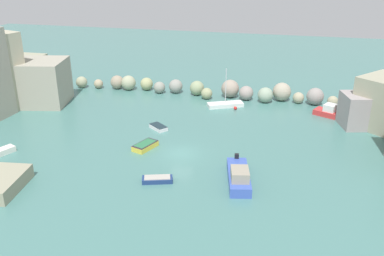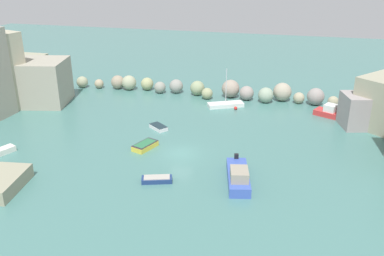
{
  "view_description": "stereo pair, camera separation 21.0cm",
  "coord_description": "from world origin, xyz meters",
  "px_view_note": "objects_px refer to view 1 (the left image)",
  "views": [
    {
      "loc": [
        11.44,
        -41.29,
        20.86
      ],
      "look_at": [
        0.0,
        5.28,
        1.0
      ],
      "focal_mm": 39.29,
      "sensor_mm": 36.0,
      "label": 1
    },
    {
      "loc": [
        11.64,
        -41.24,
        20.86
      ],
      "look_at": [
        0.0,
        5.28,
        1.0
      ],
      "focal_mm": 39.29,
      "sensor_mm": 36.0,
      "label": 2
    }
  ],
  "objects_px": {
    "moored_boat_3": "(225,105)",
    "moored_boat_4": "(158,127)",
    "moored_boat_2": "(0,152)",
    "moored_boat_1": "(239,176)",
    "moored_boat_0": "(334,113)",
    "moored_boat_6": "(145,146)",
    "moored_boat_5": "(157,179)",
    "channel_buoy": "(235,108)"
  },
  "relations": [
    {
      "from": "moored_boat_3",
      "to": "moored_boat_5",
      "type": "distance_m",
      "value": 23.76
    },
    {
      "from": "moored_boat_3",
      "to": "moored_boat_4",
      "type": "relative_size",
      "value": 2.09
    },
    {
      "from": "moored_boat_2",
      "to": "moored_boat_5",
      "type": "xyz_separation_m",
      "value": [
        19.05,
        -1.51,
        -0.06
      ]
    },
    {
      "from": "moored_boat_0",
      "to": "moored_boat_3",
      "type": "relative_size",
      "value": 1.03
    },
    {
      "from": "moored_boat_4",
      "to": "moored_boat_5",
      "type": "height_order",
      "value": "moored_boat_5"
    },
    {
      "from": "channel_buoy",
      "to": "moored_boat_4",
      "type": "relative_size",
      "value": 0.18
    },
    {
      "from": "moored_boat_1",
      "to": "moored_boat_3",
      "type": "height_order",
      "value": "moored_boat_3"
    },
    {
      "from": "moored_boat_0",
      "to": "moored_boat_4",
      "type": "height_order",
      "value": "moored_boat_0"
    },
    {
      "from": "moored_boat_3",
      "to": "moored_boat_4",
      "type": "xyz_separation_m",
      "value": [
        -6.92,
        -10.64,
        -0.06
      ]
    },
    {
      "from": "moored_boat_2",
      "to": "moored_boat_3",
      "type": "height_order",
      "value": "moored_boat_3"
    },
    {
      "from": "moored_boat_5",
      "to": "moored_boat_0",
      "type": "bearing_deg",
      "value": 33.91
    },
    {
      "from": "moored_boat_6",
      "to": "moored_boat_2",
      "type": "bearing_deg",
      "value": 130.27
    },
    {
      "from": "moored_boat_3",
      "to": "moored_boat_1",
      "type": "bearing_deg",
      "value": -103.17
    },
    {
      "from": "moored_boat_2",
      "to": "moored_boat_3",
      "type": "distance_m",
      "value": 31.07
    },
    {
      "from": "moored_boat_1",
      "to": "moored_boat_4",
      "type": "height_order",
      "value": "moored_boat_1"
    },
    {
      "from": "channel_buoy",
      "to": "moored_boat_0",
      "type": "xyz_separation_m",
      "value": [
        13.65,
        0.32,
        0.32
      ]
    },
    {
      "from": "moored_boat_5",
      "to": "channel_buoy",
      "type": "bearing_deg",
      "value": 61.05
    },
    {
      "from": "moored_boat_2",
      "to": "moored_boat_6",
      "type": "height_order",
      "value": "moored_boat_6"
    },
    {
      "from": "moored_boat_1",
      "to": "moored_boat_5",
      "type": "distance_m",
      "value": 8.05
    },
    {
      "from": "moored_boat_3",
      "to": "moored_boat_4",
      "type": "distance_m",
      "value": 12.69
    },
    {
      "from": "channel_buoy",
      "to": "moored_boat_5",
      "type": "relative_size",
      "value": 0.15
    },
    {
      "from": "channel_buoy",
      "to": "moored_boat_3",
      "type": "height_order",
      "value": "moored_boat_3"
    },
    {
      "from": "moored_boat_2",
      "to": "moored_boat_4",
      "type": "bearing_deg",
      "value": 150.03
    },
    {
      "from": "moored_boat_6",
      "to": "moored_boat_4",
      "type": "bearing_deg",
      "value": 23.52
    },
    {
      "from": "moored_boat_0",
      "to": "moored_boat_6",
      "type": "relative_size",
      "value": 1.71
    },
    {
      "from": "channel_buoy",
      "to": "moored_boat_3",
      "type": "xyz_separation_m",
      "value": [
        -1.65,
        0.97,
        0.08
      ]
    },
    {
      "from": "moored_boat_3",
      "to": "moored_boat_4",
      "type": "bearing_deg",
      "value": -149.19
    },
    {
      "from": "channel_buoy",
      "to": "moored_boat_1",
      "type": "height_order",
      "value": "moored_boat_1"
    },
    {
      "from": "channel_buoy",
      "to": "moored_boat_3",
      "type": "relative_size",
      "value": 0.09
    },
    {
      "from": "moored_boat_0",
      "to": "moored_boat_1",
      "type": "bearing_deg",
      "value": 90.53
    },
    {
      "from": "moored_boat_6",
      "to": "moored_boat_5",
      "type": "bearing_deg",
      "value": -131.34
    },
    {
      "from": "channel_buoy",
      "to": "moored_boat_0",
      "type": "relative_size",
      "value": 0.08
    },
    {
      "from": "moored_boat_1",
      "to": "moored_boat_5",
      "type": "relative_size",
      "value": 2.11
    },
    {
      "from": "moored_boat_0",
      "to": "moored_boat_6",
      "type": "distance_m",
      "value": 27.06
    },
    {
      "from": "moored_boat_3",
      "to": "moored_boat_5",
      "type": "relative_size",
      "value": 1.79
    },
    {
      "from": "moored_boat_0",
      "to": "moored_boat_5",
      "type": "height_order",
      "value": "moored_boat_0"
    },
    {
      "from": "moored_boat_2",
      "to": "moored_boat_0",
      "type": "bearing_deg",
      "value": 142.56
    },
    {
      "from": "channel_buoy",
      "to": "moored_boat_6",
      "type": "xyz_separation_m",
      "value": [
        -8.24,
        -15.58,
        0.1
      ]
    },
    {
      "from": "moored_boat_2",
      "to": "moored_boat_4",
      "type": "xyz_separation_m",
      "value": [
        14.94,
        11.44,
        -0.05
      ]
    },
    {
      "from": "moored_boat_1",
      "to": "moored_boat_4",
      "type": "relative_size",
      "value": 2.47
    },
    {
      "from": "moored_boat_0",
      "to": "moored_boat_5",
      "type": "xyz_separation_m",
      "value": [
        -18.11,
        -22.94,
        -0.3
      ]
    },
    {
      "from": "moored_boat_5",
      "to": "moored_boat_6",
      "type": "height_order",
      "value": "moored_boat_6"
    }
  ]
}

